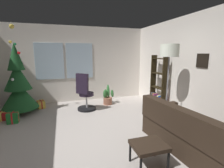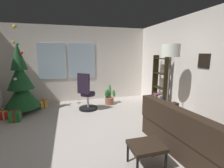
{
  "view_description": "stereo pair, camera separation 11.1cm",
  "coord_description": "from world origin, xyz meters",
  "px_view_note": "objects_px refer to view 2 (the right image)",
  "views": [
    {
      "loc": [
        -0.49,
        -2.74,
        1.71
      ],
      "look_at": [
        0.56,
        0.59,
        1.03
      ],
      "focal_mm": 25.68,
      "sensor_mm": 36.0,
      "label": 1
    },
    {
      "loc": [
        -0.38,
        -2.78,
        1.71
      ],
      "look_at": [
        0.56,
        0.59,
        1.03
      ],
      "focal_mm": 25.68,
      "sensor_mm": 36.0,
      "label": 2
    }
  ],
  "objects_px": {
    "office_chair": "(87,96)",
    "potted_plant": "(109,97)",
    "holiday_tree": "(21,85)",
    "gift_box_red": "(5,115)",
    "bookshelf": "(160,87)",
    "gift_box_gold": "(43,104)",
    "couch": "(204,140)",
    "footstool": "(146,147)",
    "gift_box_green": "(15,116)",
    "floor_lamp": "(170,55)"
  },
  "relations": [
    {
      "from": "floor_lamp",
      "to": "bookshelf",
      "type": "bearing_deg",
      "value": 67.57
    },
    {
      "from": "footstool",
      "to": "bookshelf",
      "type": "xyz_separation_m",
      "value": [
        1.56,
        2.16,
        0.39
      ]
    },
    {
      "from": "holiday_tree",
      "to": "gift_box_gold",
      "type": "relative_size",
      "value": 6.57
    },
    {
      "from": "couch",
      "to": "floor_lamp",
      "type": "bearing_deg",
      "value": 84.75
    },
    {
      "from": "potted_plant",
      "to": "bookshelf",
      "type": "bearing_deg",
      "value": -35.67
    },
    {
      "from": "holiday_tree",
      "to": "potted_plant",
      "type": "distance_m",
      "value": 2.68
    },
    {
      "from": "footstool",
      "to": "office_chair",
      "type": "relative_size",
      "value": 0.45
    },
    {
      "from": "gift_box_green",
      "to": "potted_plant",
      "type": "relative_size",
      "value": 0.41
    },
    {
      "from": "gift_box_green",
      "to": "floor_lamp",
      "type": "xyz_separation_m",
      "value": [
        3.58,
        -1.17,
        1.53
      ]
    },
    {
      "from": "holiday_tree",
      "to": "gift_box_gold",
      "type": "xyz_separation_m",
      "value": [
        0.49,
        0.36,
        -0.71
      ]
    },
    {
      "from": "gift_box_red",
      "to": "potted_plant",
      "type": "distance_m",
      "value": 3.01
    },
    {
      "from": "gift_box_red",
      "to": "gift_box_gold",
      "type": "distance_m",
      "value": 1.12
    },
    {
      "from": "floor_lamp",
      "to": "potted_plant",
      "type": "relative_size",
      "value": 2.86
    },
    {
      "from": "gift_box_green",
      "to": "office_chair",
      "type": "distance_m",
      "value": 1.91
    },
    {
      "from": "gift_box_red",
      "to": "gift_box_green",
      "type": "bearing_deg",
      "value": -41.35
    },
    {
      "from": "couch",
      "to": "gift_box_gold",
      "type": "relative_size",
      "value": 5.55
    },
    {
      "from": "office_chair",
      "to": "potted_plant",
      "type": "bearing_deg",
      "value": 24.64
    },
    {
      "from": "bookshelf",
      "to": "couch",
      "type": "bearing_deg",
      "value": -103.0
    },
    {
      "from": "gift_box_red",
      "to": "gift_box_gold",
      "type": "xyz_separation_m",
      "value": [
        0.86,
        0.72,
        0.01
      ]
    },
    {
      "from": "gift_box_gold",
      "to": "footstool",
      "type": "bearing_deg",
      "value": -60.96
    },
    {
      "from": "holiday_tree",
      "to": "gift_box_red",
      "type": "bearing_deg",
      "value": -135.77
    },
    {
      "from": "gift_box_green",
      "to": "office_chair",
      "type": "bearing_deg",
      "value": 11.09
    },
    {
      "from": "gift_box_red",
      "to": "gift_box_gold",
      "type": "relative_size",
      "value": 0.91
    },
    {
      "from": "bookshelf",
      "to": "potted_plant",
      "type": "relative_size",
      "value": 2.48
    },
    {
      "from": "bookshelf",
      "to": "floor_lamp",
      "type": "bearing_deg",
      "value": -112.43
    },
    {
      "from": "holiday_tree",
      "to": "floor_lamp",
      "type": "bearing_deg",
      "value": -27.18
    },
    {
      "from": "holiday_tree",
      "to": "floor_lamp",
      "type": "relative_size",
      "value": 1.29
    },
    {
      "from": "footstool",
      "to": "gift_box_green",
      "type": "distance_m",
      "value": 3.4
    },
    {
      "from": "footstool",
      "to": "office_chair",
      "type": "bearing_deg",
      "value": 101.64
    },
    {
      "from": "office_chair",
      "to": "gift_box_green",
      "type": "bearing_deg",
      "value": -168.91
    },
    {
      "from": "gift_box_green",
      "to": "gift_box_gold",
      "type": "bearing_deg",
      "value": 62.39
    },
    {
      "from": "bookshelf",
      "to": "potted_plant",
      "type": "bearing_deg",
      "value": 144.33
    },
    {
      "from": "gift_box_red",
      "to": "gift_box_green",
      "type": "height_order",
      "value": "gift_box_green"
    },
    {
      "from": "couch",
      "to": "floor_lamp",
      "type": "relative_size",
      "value": 1.09
    },
    {
      "from": "office_chair",
      "to": "couch",
      "type": "bearing_deg",
      "value": -59.68
    },
    {
      "from": "holiday_tree",
      "to": "gift_box_green",
      "type": "relative_size",
      "value": 9.02
    },
    {
      "from": "holiday_tree",
      "to": "gift_box_green",
      "type": "distance_m",
      "value": 0.95
    },
    {
      "from": "couch",
      "to": "footstool",
      "type": "xyz_separation_m",
      "value": [
        -1.05,
        0.02,
        0.04
      ]
    },
    {
      "from": "gift_box_green",
      "to": "gift_box_gold",
      "type": "relative_size",
      "value": 0.73
    },
    {
      "from": "footstool",
      "to": "holiday_tree",
      "type": "distance_m",
      "value": 3.89
    },
    {
      "from": "footstool",
      "to": "bookshelf",
      "type": "height_order",
      "value": "bookshelf"
    },
    {
      "from": "potted_plant",
      "to": "holiday_tree",
      "type": "bearing_deg",
      "value": -178.28
    },
    {
      "from": "holiday_tree",
      "to": "floor_lamp",
      "type": "xyz_separation_m",
      "value": [
        3.54,
        -1.82,
        0.84
      ]
    },
    {
      "from": "office_chair",
      "to": "potted_plant",
      "type": "xyz_separation_m",
      "value": [
        0.8,
        0.37,
        -0.21
      ]
    },
    {
      "from": "gift_box_gold",
      "to": "floor_lamp",
      "type": "xyz_separation_m",
      "value": [
        3.05,
        -2.18,
        1.55
      ]
    },
    {
      "from": "footstool",
      "to": "floor_lamp",
      "type": "bearing_deg",
      "value": 46.18
    },
    {
      "from": "office_chair",
      "to": "potted_plant",
      "type": "relative_size",
      "value": 1.7
    },
    {
      "from": "couch",
      "to": "gift_box_gold",
      "type": "height_order",
      "value": "couch"
    },
    {
      "from": "gift_box_green",
      "to": "floor_lamp",
      "type": "bearing_deg",
      "value": -18.05
    },
    {
      "from": "holiday_tree",
      "to": "footstool",
      "type": "bearing_deg",
      "value": -51.95
    }
  ]
}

